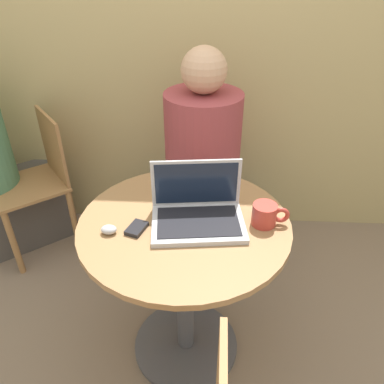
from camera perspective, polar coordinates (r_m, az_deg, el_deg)
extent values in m
plane|color=#7F6B56|center=(1.98, -0.92, -22.22)|extent=(12.00, 12.00, 0.00)
cube|color=tan|center=(2.22, 0.80, 24.52)|extent=(7.00, 0.05, 2.60)
cylinder|color=#4C4C51|center=(1.97, -0.93, -22.05)|extent=(0.50, 0.50, 0.02)
cylinder|color=#4C4C51|center=(1.68, -1.04, -14.86)|extent=(0.08, 0.08, 0.72)
cylinder|color=olive|center=(1.43, -1.19, -4.84)|extent=(0.81, 0.81, 0.02)
cube|color=#B7B7BC|center=(1.39, 0.93, -4.87)|extent=(0.37, 0.27, 0.02)
cube|color=black|center=(1.39, 0.94, -4.49)|extent=(0.32, 0.22, 0.00)
cube|color=#B7B7BC|center=(1.43, 0.64, 1.41)|extent=(0.34, 0.05, 0.19)
cube|color=#141E33|center=(1.42, 0.65, 1.28)|extent=(0.31, 0.04, 0.17)
cube|color=black|center=(1.39, -8.44, -5.49)|extent=(0.08, 0.10, 0.02)
ellipsoid|color=#B2B2B7|center=(1.39, -12.56, -5.61)|extent=(0.06, 0.04, 0.03)
cylinder|color=#B2382D|center=(1.41, 10.94, -3.36)|extent=(0.09, 0.09, 0.08)
torus|color=#B2382D|center=(1.42, 13.40, -3.41)|extent=(0.06, 0.02, 0.06)
cube|color=#3D4766|center=(2.38, 1.15, -3.05)|extent=(0.44, 0.60, 0.45)
cylinder|color=#993D42|center=(1.99, 1.64, 6.73)|extent=(0.40, 0.40, 0.59)
sphere|color=tan|center=(1.85, 1.85, 18.08)|extent=(0.22, 0.22, 0.22)
cylinder|color=#9E7042|center=(2.38, -25.52, -7.09)|extent=(0.04, 0.04, 0.44)
cylinder|color=#9E7042|center=(2.71, -20.14, -0.48)|extent=(0.04, 0.04, 0.44)
cylinder|color=#9E7042|center=(2.42, -17.50, -4.27)|extent=(0.04, 0.04, 0.44)
cube|color=#9E7042|center=(2.42, -23.78, 0.82)|extent=(0.56, 0.56, 0.02)
cube|color=#9E7042|center=(2.36, -20.49, 6.55)|extent=(0.24, 0.30, 0.40)
cube|color=#4C4742|center=(2.66, -24.83, -2.33)|extent=(0.64, 0.61, 0.44)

